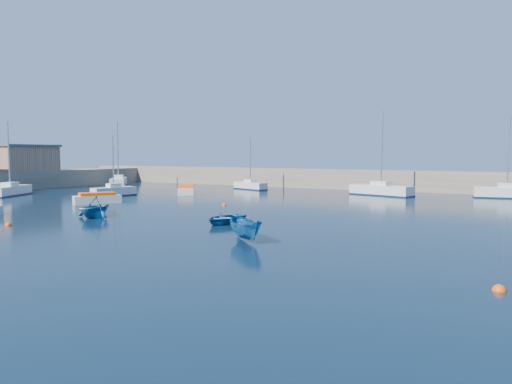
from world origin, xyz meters
The scene contains 18 objects.
ground centered at (0.00, 0.00, 0.00)m, with size 220.00×220.00×0.00m, color black.
back_wall centered at (0.00, 46.00, 1.30)m, with size 96.00×4.50×2.60m, color gray.
brick_shed_a centered at (-42.00, 24.00, 4.10)m, with size 6.00×8.00×3.40m, color #A5795F.
sailboat_2 centered at (-32.67, 15.69, 0.62)m, with size 4.43×6.64×8.57m.
sailboat_3 centered at (-21.74, 21.14, 0.58)m, with size 2.56×5.37×6.98m.
sailboat_4 centered at (-33.92, 34.18, 0.66)m, with size 6.23×6.82×9.50m.
sailboat_5 centered at (-13.32, 37.88, 0.54)m, with size 5.54×3.21×7.13m.
sailboat_6 centered at (4.73, 37.16, 0.66)m, with size 7.78×4.16×9.81m.
sailboat_7 centered at (17.74, 40.41, 0.66)m, with size 7.00×3.08×8.97m.
motorboat_1 centered at (-16.98, 14.20, 0.51)m, with size 3.60×4.58×1.08m.
motorboat_2 centered at (-16.49, 27.80, 0.51)m, with size 4.58×5.36×1.09m.
dinghy_center centered at (1.52, 8.63, 0.37)m, with size 2.55×3.58×0.74m, color #14548E.
dinghy_left centered at (-8.97, 6.46, 0.83)m, with size 2.72×3.15×1.66m, color #14548E.
dinghy_right centered at (6.27, 3.45, 0.66)m, with size 1.29×3.42×1.32m, color #14548E.
buoy_0 centered at (-10.93, 0.62, 0.00)m, with size 0.44×0.44×0.44m, color #F04E0C.
buoy_1 centered at (3.77, 7.88, 0.00)m, with size 0.42×0.42×0.42m, color red.
buoy_3 centered at (-5.09, 18.69, 0.00)m, with size 0.46×0.46×0.46m, color #F04E0C.
buoy_5 centered at (19.40, -0.96, 0.00)m, with size 0.49×0.49×0.49m, color #F04E0C.
Camera 1 is at (20.38, -20.54, 4.96)m, focal length 35.00 mm.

